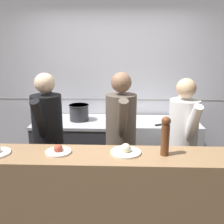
{
  "coord_description": "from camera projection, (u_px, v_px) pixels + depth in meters",
  "views": [
    {
      "loc": [
        0.14,
        -2.45,
        2.02
      ],
      "look_at": [
        0.02,
        0.78,
        1.15
      ],
      "focal_mm": 42.0,
      "sensor_mm": 36.0,
      "label": 1
    }
  ],
  "objects": [
    {
      "name": "plated_dish_dessert",
      "position": [
        126.0,
        151.0,
        2.39
      ],
      "size": [
        0.28,
        0.28,
        0.1
      ],
      "color": "white",
      "rests_on": "pass_counter"
    },
    {
      "name": "pepper_mill",
      "position": [
        165.0,
        135.0,
        2.31
      ],
      "size": [
        0.08,
        0.08,
        0.36
      ],
      "color": "brown",
      "rests_on": "pass_counter"
    },
    {
      "name": "chef_line",
      "position": [
        182.0,
        142.0,
        3.0
      ],
      "size": [
        0.39,
        0.72,
        1.64
      ],
      "rotation": [
        0.0,
        0.0,
        0.2
      ],
      "color": "black",
      "rests_on": "ground_plane"
    },
    {
      "name": "oven_range",
      "position": [
        74.0,
        150.0,
        3.92
      ],
      "size": [
        1.1,
        0.71,
        0.91
      ],
      "color": "#38383D",
      "rests_on": "ground_plane"
    },
    {
      "name": "chef_head_cook",
      "position": [
        48.0,
        138.0,
        3.03
      ],
      "size": [
        0.37,
        0.74,
        1.69
      ],
      "rotation": [
        0.0,
        0.0,
        -0.07
      ],
      "color": "black",
      "rests_on": "ground_plane"
    },
    {
      "name": "prep_counter",
      "position": [
        154.0,
        151.0,
        3.87
      ],
      "size": [
        1.23,
        0.65,
        0.91
      ],
      "color": "#B7BABF",
      "rests_on": "ground_plane"
    },
    {
      "name": "wall_back_tiled",
      "position": [
        112.0,
        89.0,
        4.06
      ],
      "size": [
        8.0,
        0.06,
        2.6
      ],
      "color": "silver",
      "rests_on": "ground_plane"
    },
    {
      "name": "plated_dish_appetiser",
      "position": [
        58.0,
        151.0,
        2.4
      ],
      "size": [
        0.24,
        0.24,
        0.08
      ],
      "color": "white",
      "rests_on": "pass_counter"
    },
    {
      "name": "chef_sous",
      "position": [
        121.0,
        138.0,
        3.02
      ],
      "size": [
        0.37,
        0.75,
        1.7
      ],
      "rotation": [
        0.0,
        0.0,
        0.08
      ],
      "color": "black",
      "rests_on": "ground_plane"
    },
    {
      "name": "chefs_knife",
      "position": [
        164.0,
        124.0,
        3.59
      ],
      "size": [
        0.32,
        0.17,
        0.02
      ],
      "color": "#B7BABF",
      "rests_on": "prep_counter"
    },
    {
      "name": "stock_pot",
      "position": [
        79.0,
        112.0,
        3.79
      ],
      "size": [
        0.29,
        0.29,
        0.23
      ],
      "color": "#2D2D33",
      "rests_on": "oven_range"
    },
    {
      "name": "pass_counter",
      "position": [
        113.0,
        205.0,
        2.49
      ],
      "size": [
        3.03,
        0.45,
        1.03
      ],
      "color": "#93704C",
      "rests_on": "ground_plane"
    }
  ]
}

